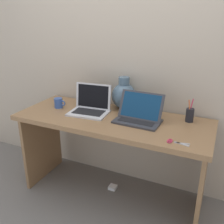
# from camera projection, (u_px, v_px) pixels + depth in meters

# --- Properties ---
(ground_plane) EXTENTS (6.00, 6.00, 0.00)m
(ground_plane) POSITION_uv_depth(u_px,v_px,m) (112.00, 194.00, 2.32)
(ground_plane) COLOR slate
(back_wall) EXTENTS (4.40, 0.04, 2.40)m
(back_wall) POSITION_uv_depth(u_px,v_px,m) (129.00, 57.00, 2.18)
(back_wall) COLOR #BCAD99
(back_wall) RESTS_ON ground
(desk) EXTENTS (1.58, 0.62, 0.76)m
(desk) POSITION_uv_depth(u_px,v_px,m) (112.00, 135.00, 2.10)
(desk) COLOR olive
(desk) RESTS_ON ground
(laptop_left) EXTENTS (0.34, 0.27, 0.23)m
(laptop_left) POSITION_uv_depth(u_px,v_px,m) (91.00, 105.00, 2.15)
(laptop_left) COLOR silver
(laptop_left) RESTS_ON desk
(laptop_right) EXTENTS (0.36, 0.24, 0.22)m
(laptop_right) POSITION_uv_depth(u_px,v_px,m) (139.00, 114.00, 1.96)
(laptop_right) COLOR #333338
(laptop_right) RESTS_ON desk
(green_vase) EXTENTS (0.21, 0.21, 0.28)m
(green_vase) POSITION_uv_depth(u_px,v_px,m) (124.00, 95.00, 2.21)
(green_vase) COLOR slate
(green_vase) RESTS_ON desk
(coffee_mug) EXTENTS (0.11, 0.07, 0.09)m
(coffee_mug) POSITION_uv_depth(u_px,v_px,m) (59.00, 103.00, 2.25)
(coffee_mug) COLOR #335199
(coffee_mug) RESTS_ON desk
(pen_cup) EXTENTS (0.06, 0.06, 0.19)m
(pen_cup) POSITION_uv_depth(u_px,v_px,m) (190.00, 115.00, 1.95)
(pen_cup) COLOR black
(pen_cup) RESTS_ON desk
(scissors) EXTENTS (0.15, 0.06, 0.01)m
(scissors) POSITION_uv_depth(u_px,v_px,m) (174.00, 142.00, 1.65)
(scissors) COLOR #B7B7BC
(scissors) RESTS_ON desk
(power_brick) EXTENTS (0.07, 0.07, 0.03)m
(power_brick) POSITION_uv_depth(u_px,v_px,m) (113.00, 187.00, 2.38)
(power_brick) COLOR white
(power_brick) RESTS_ON ground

